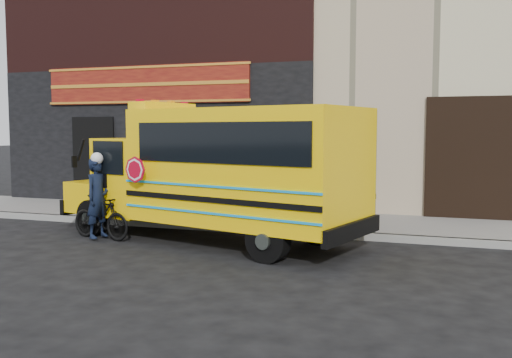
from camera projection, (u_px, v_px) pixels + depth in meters
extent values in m
plane|color=black|center=(242.00, 260.00, 10.25)|extent=(120.00, 120.00, 0.00)
cube|color=gray|center=(282.00, 231.00, 12.69)|extent=(40.00, 0.20, 0.15)
cube|color=slate|center=(299.00, 221.00, 14.10)|extent=(40.00, 3.00, 0.15)
cube|color=beige|center=(347.00, 19.00, 19.61)|extent=(20.00, 10.00, 12.00)
cube|color=black|center=(149.00, 136.00, 16.91)|extent=(10.00, 0.30, 4.00)
cube|color=black|center=(147.00, 16.00, 16.61)|extent=(10.00, 0.28, 3.00)
cube|color=#560C0E|center=(145.00, 85.00, 16.62)|extent=(6.50, 0.12, 1.10)
cube|color=black|center=(95.00, 160.00, 17.41)|extent=(1.30, 0.10, 2.50)
cube|color=black|center=(202.00, 163.00, 16.25)|extent=(1.30, 0.10, 2.50)
cylinder|color=black|center=(93.00, 218.00, 12.58)|extent=(0.85, 0.48, 0.80)
cylinder|color=black|center=(154.00, 208.00, 14.14)|extent=(0.85, 0.48, 0.80)
cylinder|color=black|center=(268.00, 240.00, 10.00)|extent=(0.85, 0.48, 0.80)
cylinder|color=black|center=(319.00, 225.00, 11.57)|extent=(0.85, 0.48, 0.80)
cube|color=#FFC605|center=(112.00, 194.00, 13.58)|extent=(1.49, 2.19, 0.70)
cube|color=black|center=(97.00, 203.00, 13.91)|extent=(0.65, 2.01, 0.35)
cube|color=#FFC605|center=(145.00, 175.00, 12.92)|extent=(1.71, 2.34, 1.70)
cube|color=black|center=(127.00, 157.00, 13.20)|extent=(0.53, 1.75, 0.90)
cube|color=#FFC605|center=(247.00, 166.00, 11.30)|extent=(4.92, 3.31, 2.25)
cube|color=black|center=(353.00, 230.00, 10.11)|extent=(0.69, 2.15, 0.30)
cube|color=black|center=(217.00, 143.00, 10.28)|extent=(3.77, 1.06, 0.75)
cube|color=#FFC605|center=(163.00, 109.00, 12.45)|extent=(0.90, 1.68, 0.28)
cylinder|color=#AE061E|center=(135.00, 170.00, 11.24)|extent=(0.51, 0.17, 0.52)
cylinder|color=#434B45|center=(375.00, 176.00, 12.03)|extent=(0.06, 0.06, 2.74)
cube|color=maroon|center=(375.00, 135.00, 11.88)|extent=(0.04, 0.24, 0.34)
cube|color=white|center=(374.00, 156.00, 11.92)|extent=(0.04, 0.24, 0.30)
imported|color=black|center=(100.00, 217.00, 12.15)|extent=(1.63, 0.77, 0.95)
imported|color=black|center=(98.00, 200.00, 12.07)|extent=(0.50, 0.68, 1.70)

